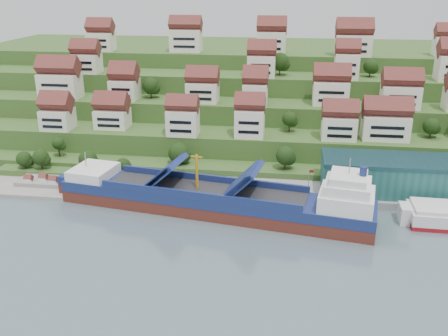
# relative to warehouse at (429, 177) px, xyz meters

# --- Properties ---
(ground) EXTENTS (300.00, 300.00, 0.00)m
(ground) POSITION_rel_warehouse_xyz_m (-52.00, -17.00, -7.20)
(ground) COLOR slate
(ground) RESTS_ON ground
(quay) EXTENTS (180.00, 14.00, 2.20)m
(quay) POSITION_rel_warehouse_xyz_m (-32.00, -2.00, -6.10)
(quay) COLOR gray
(quay) RESTS_ON ground
(pebble_beach) EXTENTS (45.00, 20.00, 1.00)m
(pebble_beach) POSITION_rel_warehouse_xyz_m (-110.00, -5.00, -6.70)
(pebble_beach) COLOR gray
(pebble_beach) RESTS_ON ground
(hillside) EXTENTS (260.00, 128.00, 31.00)m
(hillside) POSITION_rel_warehouse_xyz_m (-52.00, 86.55, 3.46)
(hillside) COLOR #2D4C1E
(hillside) RESTS_ON ground
(hillside_village) EXTENTS (159.73, 63.73, 29.23)m
(hillside_village) POSITION_rel_warehouse_xyz_m (-48.82, 43.04, 16.97)
(hillside_village) COLOR white
(hillside_village) RESTS_ON ground
(hillside_trees) EXTENTS (143.38, 62.71, 30.71)m
(hillside_trees) POSITION_rel_warehouse_xyz_m (-60.40, 27.57, 9.47)
(hillside_trees) COLOR #1D3913
(hillside_trees) RESTS_ON ground
(warehouse) EXTENTS (60.00, 15.00, 10.00)m
(warehouse) POSITION_rel_warehouse_xyz_m (0.00, 0.00, 0.00)
(warehouse) COLOR #215B57
(warehouse) RESTS_ON quay
(flagpole) EXTENTS (1.28, 0.16, 8.00)m
(flagpole) POSITION_rel_warehouse_xyz_m (-33.89, -7.00, -0.32)
(flagpole) COLOR gray
(flagpole) RESTS_ON quay
(beach_huts) EXTENTS (14.40, 3.70, 2.20)m
(beach_huts) POSITION_rel_warehouse_xyz_m (-112.00, -6.25, -5.10)
(beach_huts) COLOR white
(beach_huts) RESTS_ON pebble_beach
(cargo_ship) EXTENTS (87.03, 27.23, 19.18)m
(cargo_ship) POSITION_rel_warehouse_xyz_m (-57.49, -16.24, -3.62)
(cargo_ship) COLOR #56231A
(cargo_ship) RESTS_ON ground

